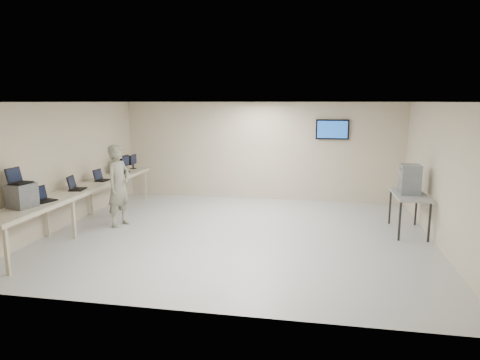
% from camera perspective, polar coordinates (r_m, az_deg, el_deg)
% --- Properties ---
extents(room, '(8.01, 7.01, 2.81)m').
position_cam_1_polar(room, '(8.99, 0.04, 1.47)').
color(room, '#BEBEBE').
rests_on(room, ground).
extents(workbench, '(0.76, 6.00, 0.90)m').
position_cam_1_polar(workbench, '(10.31, -20.22, -1.32)').
color(workbench, '#BBB191').
rests_on(workbench, ground).
extents(equipment_box, '(0.46, 0.50, 0.45)m').
position_cam_1_polar(equipment_box, '(8.74, -27.06, -1.87)').
color(equipment_box, slate).
rests_on(equipment_box, workbench).
extents(laptop_on_box, '(0.33, 0.39, 0.29)m').
position_cam_1_polar(laptop_on_box, '(8.72, -27.52, 0.06)').
color(laptop_on_box, black).
rests_on(laptop_on_box, equipment_box).
extents(laptop_0, '(0.41, 0.45, 0.30)m').
position_cam_1_polar(laptop_0, '(9.13, -24.90, -2.15)').
color(laptop_0, black).
rests_on(laptop_0, workbench).
extents(laptop_1, '(0.38, 0.43, 0.31)m').
position_cam_1_polar(laptop_1, '(10.06, -21.13, -0.77)').
color(laptop_1, black).
rests_on(laptop_1, workbench).
extents(laptop_2, '(0.32, 0.38, 0.28)m').
position_cam_1_polar(laptop_2, '(11.01, -18.09, 0.29)').
color(laptop_2, black).
rests_on(laptop_2, workbench).
extents(laptop_3, '(0.34, 0.40, 0.30)m').
position_cam_1_polar(laptop_3, '(12.05, -15.72, 1.28)').
color(laptop_3, black).
rests_on(laptop_3, workbench).
extents(monitor_near, '(0.20, 0.45, 0.45)m').
position_cam_1_polar(monitor_near, '(12.19, -15.11, 2.34)').
color(monitor_near, black).
rests_on(monitor_near, workbench).
extents(monitor_far, '(0.18, 0.41, 0.40)m').
position_cam_1_polar(monitor_far, '(12.67, -14.09, 2.55)').
color(monitor_far, black).
rests_on(monitor_far, workbench).
extents(soldier, '(0.59, 0.76, 1.86)m').
position_cam_1_polar(soldier, '(10.06, -15.86, -0.75)').
color(soldier, '#5C6248').
rests_on(soldier, ground).
extents(side_table, '(0.67, 1.44, 0.86)m').
position_cam_1_polar(side_table, '(9.88, 21.68, -2.13)').
color(side_table, gray).
rests_on(side_table, ground).
extents(storage_bins, '(0.40, 0.44, 0.63)m').
position_cam_1_polar(storage_bins, '(9.81, 21.71, 0.09)').
color(storage_bins, gray).
rests_on(storage_bins, side_table).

